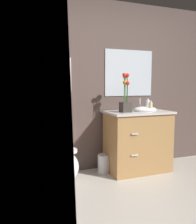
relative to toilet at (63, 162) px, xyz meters
The scene contains 12 objects.
wall_back 1.41m from the toilet, 17.50° to the left, with size 4.39×0.05×2.50m, color #4C3D38.
wall_left 1.54m from the toilet, 126.02° to the right, with size 0.05×4.88×2.50m, color #4C3D38.
toilet is the anchor object (origin of this frame).
vanity_cabinet 1.13m from the toilet, ahead, with size 0.94×0.56×1.07m.
flower_vase 1.23m from the toilet, ahead, with size 0.14×0.14×0.55m.
soap_bottle 1.45m from the toilet, ahead, with size 0.06×0.06×0.15m.
lotion_bottle 1.49m from the toilet, ahead, with size 0.06×0.06×0.18m.
trash_bin 0.62m from the toilet, ahead, with size 0.18×0.18×0.27m.
wall_poster 1.19m from the toilet, 90.00° to the left, with size 0.38×0.01×0.48m, color beige.
wall_mirror 1.66m from the toilet, 13.56° to the left, with size 0.80×0.01×0.70m, color #B2BCC6.
hanging_towel 1.16m from the toilet, 139.37° to the right, with size 0.03×0.28×0.52m, color tan.
toilet_paper_roll 0.76m from the toilet, 161.68° to the right, with size 0.11×0.11×0.11m, color white.
Camera 1 is at (-1.44, -1.63, 1.26)m, focal length 38.98 mm.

